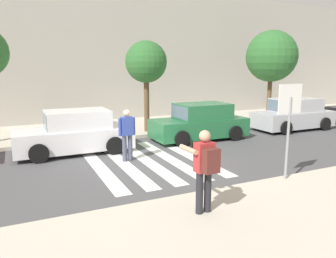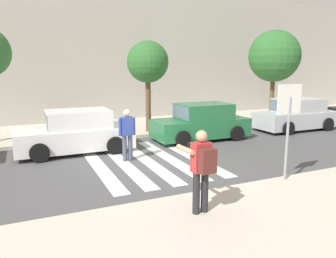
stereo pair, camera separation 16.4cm
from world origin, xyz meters
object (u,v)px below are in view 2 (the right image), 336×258
at_px(pedestrian_crossing, 127,132).
at_px(parked_car_white, 76,133).
at_px(parked_car_green, 201,123).
at_px(street_tree_east, 274,56).
at_px(parked_car_silver, 296,115).
at_px(street_tree_center, 148,63).
at_px(photographer_with_backpack, 202,165).
at_px(stop_sign, 289,111).

distance_m(pedestrian_crossing, parked_car_white, 2.32).
relative_size(parked_car_green, street_tree_east, 0.84).
xyz_separation_m(parked_car_silver, street_tree_center, (-7.05, 1.99, 2.54)).
distance_m(parked_car_white, parked_car_silver, 10.62).
bearing_deg(photographer_with_backpack, stop_sign, 16.02).
relative_size(parked_car_silver, street_tree_center, 1.00).
bearing_deg(parked_car_silver, street_tree_east, 80.33).
relative_size(photographer_with_backpack, parked_car_silver, 0.42).
xyz_separation_m(parked_car_silver, street_tree_east, (0.38, 2.21, 2.91)).
bearing_deg(stop_sign, photographer_with_backpack, -163.98).
distance_m(parked_car_green, parked_car_silver, 5.38).
bearing_deg(photographer_with_backpack, parked_car_green, 60.15).
height_order(stop_sign, photographer_with_backpack, stop_sign).
xyz_separation_m(parked_car_green, street_tree_east, (5.76, 2.21, 2.91)).
bearing_deg(stop_sign, parked_car_green, 82.76).
bearing_deg(photographer_with_backpack, parked_car_white, 102.59).
xyz_separation_m(pedestrian_crossing, parked_car_white, (-1.37, 1.85, -0.25)).
relative_size(stop_sign, parked_car_white, 0.61).
xyz_separation_m(parked_car_green, parked_car_silver, (5.38, 0.00, 0.00)).
bearing_deg(street_tree_center, parked_car_silver, -15.80).
relative_size(photographer_with_backpack, parked_car_white, 0.42).
distance_m(stop_sign, street_tree_east, 10.36).
relative_size(pedestrian_crossing, parked_car_white, 0.42).
xyz_separation_m(photographer_with_backpack, parked_car_silver, (9.15, 6.57, -0.44)).
relative_size(stop_sign, street_tree_east, 0.51).
bearing_deg(photographer_with_backpack, street_tree_center, 76.17).
xyz_separation_m(photographer_with_backpack, street_tree_east, (9.53, 8.78, 2.47)).
height_order(pedestrian_crossing, parked_car_silver, pedestrian_crossing).
relative_size(pedestrian_crossing, street_tree_east, 0.35).
distance_m(parked_car_white, parked_car_green, 5.24).
height_order(parked_car_silver, street_tree_east, street_tree_east).
height_order(photographer_with_backpack, street_tree_center, street_tree_center).
height_order(stop_sign, parked_car_green, stop_sign).
relative_size(photographer_with_backpack, pedestrian_crossing, 1.00).
relative_size(parked_car_white, parked_car_green, 1.00).
relative_size(stop_sign, parked_car_green, 0.61).
relative_size(photographer_with_backpack, street_tree_center, 0.42).
xyz_separation_m(photographer_with_backpack, parked_car_white, (-1.47, 6.57, -0.44)).
xyz_separation_m(stop_sign, parked_car_white, (-4.52, 5.70, -1.25)).
bearing_deg(street_tree_center, parked_car_white, -150.86).
bearing_deg(stop_sign, street_tree_east, 50.66).
xyz_separation_m(stop_sign, street_tree_center, (-0.94, 7.69, 1.29)).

